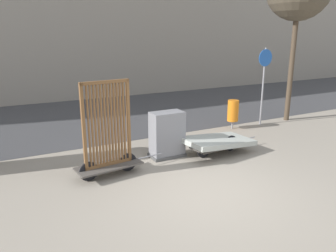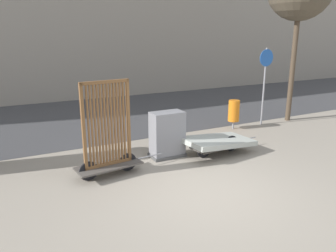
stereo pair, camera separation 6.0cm
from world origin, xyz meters
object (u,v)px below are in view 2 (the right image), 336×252
(sign_post, at_px, (265,75))
(bike_cart_with_bedframe, at_px, (108,142))
(bike_cart_with_mattress, at_px, (218,142))
(utility_cabinet, at_px, (167,136))
(trash_bin, at_px, (234,111))

(sign_post, bearing_deg, bike_cart_with_bedframe, -163.93)
(bike_cart_with_bedframe, distance_m, bike_cart_with_mattress, 3.14)
(utility_cabinet, bearing_deg, bike_cart_with_mattress, -20.35)
(sign_post, bearing_deg, trash_bin, 179.63)
(utility_cabinet, bearing_deg, sign_post, 16.31)
(bike_cart_with_mattress, bearing_deg, trash_bin, 37.70)
(bike_cart_with_bedframe, distance_m, sign_post, 6.71)
(bike_cart_with_mattress, xyz_separation_m, trash_bin, (1.97, 1.84, 0.29))
(bike_cart_with_mattress, bearing_deg, sign_post, 23.93)
(bike_cart_with_mattress, distance_m, utility_cabinet, 1.43)
(sign_post, bearing_deg, utility_cabinet, -163.69)
(bike_cart_with_bedframe, relative_size, trash_bin, 2.21)
(bike_cart_with_mattress, relative_size, trash_bin, 2.45)
(utility_cabinet, bearing_deg, trash_bin, 22.31)
(bike_cart_with_bedframe, height_order, sign_post, sign_post)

